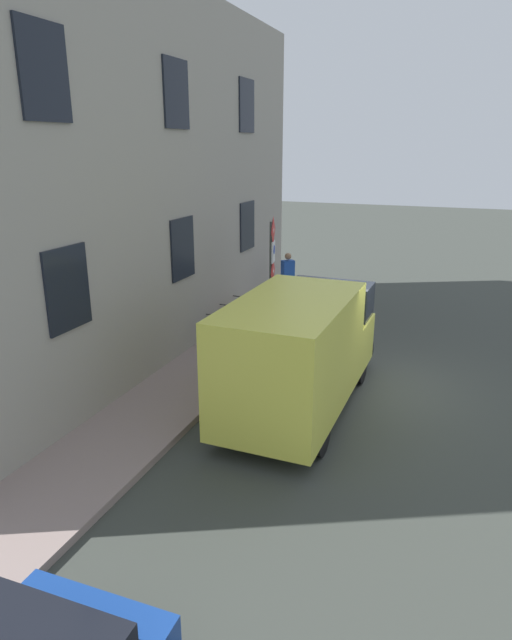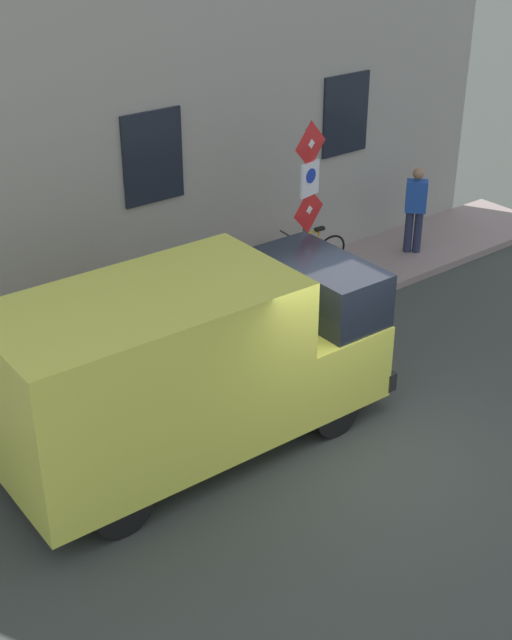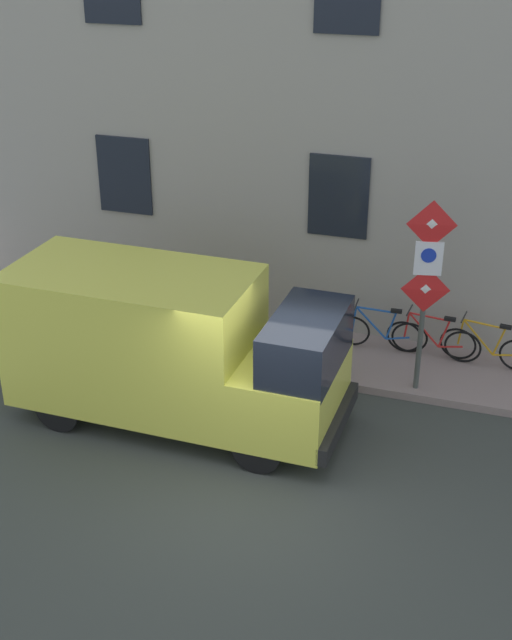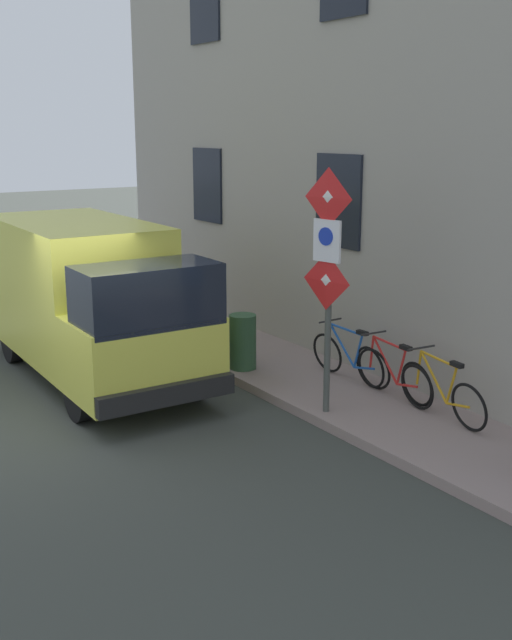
% 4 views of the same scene
% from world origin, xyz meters
% --- Properties ---
extents(ground_plane, '(80.00, 80.00, 0.00)m').
position_xyz_m(ground_plane, '(0.00, 0.00, 0.00)').
color(ground_plane, '#393D37').
extents(sidewalk_slab, '(1.93, 17.38, 0.14)m').
position_xyz_m(sidewalk_slab, '(3.68, 0.00, 0.07)').
color(sidewalk_slab, gray).
rests_on(sidewalk_slab, ground_plane).
extents(building_facade, '(0.75, 15.38, 8.82)m').
position_xyz_m(building_facade, '(4.99, 0.00, 4.41)').
color(building_facade, '#9D978B').
rests_on(building_facade, ground_plane).
extents(sign_post_stacked, '(0.19, 0.55, 3.22)m').
position_xyz_m(sign_post_stacked, '(2.92, -1.85, 2.23)').
color(sign_post_stacked, '#474C47').
rests_on(sign_post_stacked, sidewalk_slab).
extents(delivery_van, '(2.10, 5.36, 2.50)m').
position_xyz_m(delivery_van, '(1.02, 1.80, 1.33)').
color(delivery_van, '#DBDA4B').
rests_on(delivery_van, ground_plane).
extents(bicycle_orange, '(0.46, 1.71, 0.89)m').
position_xyz_m(bicycle_orange, '(4.10, -2.92, 0.51)').
color(bicycle_orange, black).
rests_on(bicycle_orange, sidewalk_slab).
extents(bicycle_red, '(0.46, 1.71, 0.89)m').
position_xyz_m(bicycle_red, '(4.10, -1.96, 0.51)').
color(bicycle_red, black).
rests_on(bicycle_red, sidewalk_slab).
extents(bicycle_blue, '(0.46, 1.72, 0.89)m').
position_xyz_m(bicycle_blue, '(4.10, -1.01, 0.51)').
color(bicycle_blue, black).
rests_on(bicycle_blue, sidewalk_slab).
extents(litter_bin, '(0.44, 0.44, 0.90)m').
position_xyz_m(litter_bin, '(3.07, 0.46, 0.59)').
color(litter_bin, '#2D5133').
rests_on(litter_bin, sidewalk_slab).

